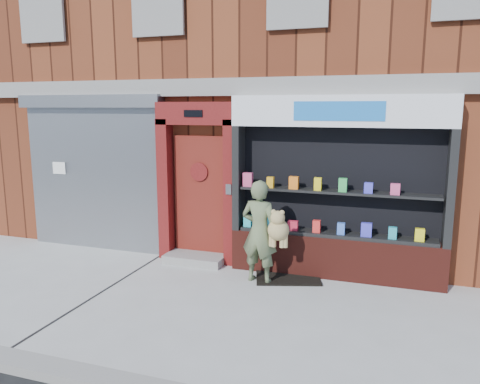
% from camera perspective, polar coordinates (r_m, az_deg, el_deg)
% --- Properties ---
extents(ground, '(80.00, 80.00, 0.00)m').
position_cam_1_polar(ground, '(6.98, -5.52, -13.48)').
color(ground, '#9E9E99').
rests_on(ground, ground).
extents(curb, '(60.00, 0.30, 0.12)m').
position_cam_1_polar(curb, '(5.29, -15.81, -21.42)').
color(curb, gray).
rests_on(curb, ground).
extents(building, '(12.00, 8.16, 8.00)m').
position_cam_1_polar(building, '(12.16, 6.24, 15.88)').
color(building, '#562413').
rests_on(building, ground).
extents(shutter_bay, '(3.10, 0.30, 3.04)m').
position_cam_1_polar(shutter_bay, '(9.65, -17.38, 3.35)').
color(shutter_bay, gray).
rests_on(shutter_bay, ground).
extents(red_door_bay, '(1.52, 0.58, 2.90)m').
position_cam_1_polar(red_door_bay, '(8.50, -5.17, 1.12)').
color(red_door_bay, '#530E0E').
rests_on(red_door_bay, ground).
extents(pharmacy_bay, '(3.50, 0.41, 3.00)m').
position_cam_1_polar(pharmacy_bay, '(7.81, 11.69, -0.51)').
color(pharmacy_bay, '#561B14').
rests_on(pharmacy_bay, ground).
extents(woman, '(0.83, 0.48, 1.68)m').
position_cam_1_polar(woman, '(7.52, 2.67, -4.79)').
color(woman, '#5C6A45').
rests_on(woman, ground).
extents(doormat, '(1.22, 1.01, 0.03)m').
position_cam_1_polar(doormat, '(7.97, 5.85, -10.30)').
color(doormat, black).
rests_on(doormat, ground).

